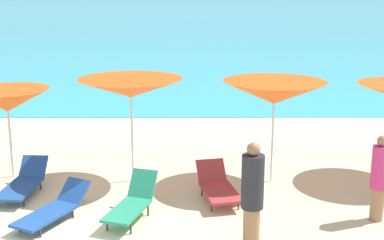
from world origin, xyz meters
name	(u,v)px	position (x,y,z in m)	size (l,w,h in m)	color
ground_plane	(113,118)	(0.00, 10.00, -0.15)	(50.00, 100.00, 0.30)	beige
ocean_water	(183,0)	(0.00, 229.39, 0.01)	(650.00, 440.00, 0.02)	#38B7CC
umbrella_4	(7,101)	(-1.37, 3.74, 1.78)	(2.03, 2.03, 2.03)	silver
umbrella_5	(131,88)	(1.40, 3.46, 2.11)	(2.31, 2.31, 2.32)	silver
umbrella_6	(274,93)	(4.48, 3.42, 2.01)	(2.34, 2.34, 2.27)	silver
lounge_chair_2	(132,202)	(1.60, 1.46, 0.33)	(0.96, 1.60, 0.75)	#268C66
lounge_chair_3	(54,208)	(0.16, 1.37, 0.25)	(1.23, 1.73, 0.57)	#1E478C
lounge_chair_6	(217,186)	(3.23, 2.38, 0.29)	(0.92, 1.62, 0.64)	#A53333
lounge_chair_7	(23,182)	(-0.80, 2.68, 0.26)	(0.72, 1.70, 0.61)	#1E478C
beachgoer_0	(252,193)	(3.68, 0.38, 0.94)	(0.37, 0.37, 1.80)	#A3704C
beachgoer_4	(380,176)	(6.12, 1.37, 0.86)	(0.32, 0.32, 1.62)	#A3704C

